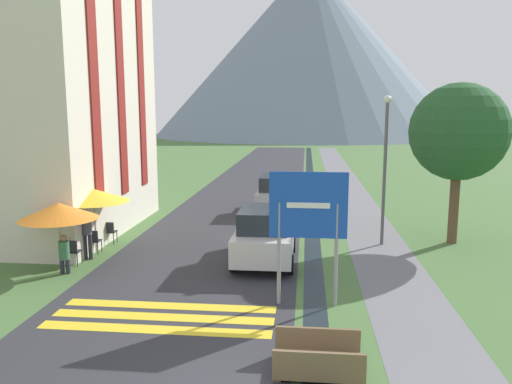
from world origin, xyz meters
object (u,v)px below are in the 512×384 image
parked_car_far (275,194)px  cafe_chair_near_right (73,250)px  streetlamp (385,158)px  hotel_building (48,61)px  parked_car_near (265,235)px  cafe_chair_far_right (95,231)px  cafe_chair_far_left (110,231)px  cafe_chair_middle (94,240)px  person_seated_near (64,252)px  cafe_umbrella_front_orange (58,211)px  person_standing_terrace (87,232)px  tree_by_path (459,132)px  road_sign (308,217)px  cafe_umbrella_middle_yellow (94,195)px  footbridge (318,360)px

parked_car_far → cafe_chair_near_right: size_ratio=4.51×
streetlamp → hotel_building: bearing=175.8°
parked_car_near → cafe_chair_far_right: 6.70m
cafe_chair_far_left → cafe_chair_middle: same height
hotel_building → parked_car_far: bearing=27.9°
cafe_chair_middle → person_seated_near: person_seated_near is taller
cafe_chair_far_right → cafe_chair_middle: bearing=-74.5°
cafe_umbrella_front_orange → person_standing_terrace: cafe_umbrella_front_orange is taller
tree_by_path → parked_car_far: bearing=143.8°
cafe_umbrella_front_orange → streetlamp: 11.29m
road_sign → parked_car_near: bearing=111.0°
cafe_chair_middle → cafe_umbrella_front_orange: (-0.17, -1.99, 1.42)m
cafe_chair_middle → cafe_umbrella_middle_yellow: (-0.03, 0.27, 1.52)m
cafe_chair_middle → cafe_chair_far_left: bearing=92.2°
hotel_building → cafe_umbrella_middle_yellow: 6.44m
cafe_chair_near_right → cafe_chair_far_left: (0.16, 2.68, 0.00)m
hotel_building → cafe_chair_far_right: (2.49, -2.00, -6.40)m
footbridge → cafe_chair_middle: cafe_chair_middle is taller
road_sign → cafe_umbrella_front_orange: road_sign is taller
footbridge → person_seated_near: person_seated_near is taller
person_seated_near → cafe_chair_near_right: bearing=98.6°
cafe_chair_near_right → cafe_umbrella_front_orange: bearing=-107.4°
cafe_chair_far_right → cafe_chair_middle: (0.48, -1.26, 0.00)m
cafe_chair_near_right → person_seated_near: 0.83m
hotel_building → cafe_umbrella_middle_yellow: size_ratio=5.32×
road_sign → cafe_chair_far_right: 9.60m
person_seated_near → streetlamp: streetlamp is taller
road_sign → footbridge: (0.22, -3.33, -2.08)m
cafe_umbrella_front_orange → cafe_umbrella_middle_yellow: bearing=86.6°
parked_car_near → person_seated_near: (-6.02, -1.85, -0.23)m
cafe_umbrella_middle_yellow → person_standing_terrace: bearing=-83.9°
cafe_chair_far_right → tree_by_path: bearing=1.1°
cafe_umbrella_front_orange → cafe_chair_far_right: bearing=95.5°
footbridge → cafe_chair_far_right: cafe_chair_far_right is taller
cafe_chair_far_right → cafe_chair_middle: size_ratio=1.00×
parked_car_near → person_seated_near: size_ratio=3.17×
road_sign → cafe_chair_far_left: bearing=144.6°
cafe_chair_near_right → cafe_chair_middle: (0.11, 1.34, 0.00)m
footbridge → cafe_chair_far_left: cafe_chair_far_left is taller
footbridge → cafe_chair_middle: 10.51m
footbridge → parked_car_far: (-1.77, 15.17, 0.68)m
road_sign → cafe_chair_far_left: size_ratio=4.07×
person_seated_near → tree_by_path: (12.87, 4.93, 3.49)m
road_sign → tree_by_path: bearing=50.7°
footbridge → cafe_umbrella_front_orange: 9.54m
cafe_chair_far_left → person_standing_terrace: person_standing_terrace is taller
road_sign → person_standing_terrace: size_ratio=2.11×
parked_car_far → cafe_chair_far_right: bearing=-133.5°
road_sign → cafe_umbrella_front_orange: (-7.57, 1.91, -0.38)m
person_standing_terrace → road_sign: bearing=-24.0°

